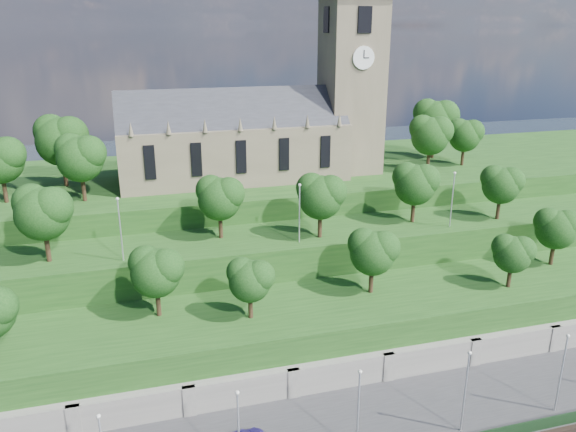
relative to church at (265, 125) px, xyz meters
name	(u,v)px	position (x,y,z in m)	size (l,w,h in m)	color
promenade	(361,430)	(-0.79, -39.98, -21.52)	(160.00, 12.00, 2.00)	#2D2D30
retaining_wall	(339,379)	(-0.79, -34.01, -20.02)	(160.00, 2.10, 5.00)	slate
embankment_lower	(320,336)	(-0.79, -27.98, -18.52)	(160.00, 12.00, 8.00)	#1A3F15
embankment_upper	(292,278)	(-0.79, -16.98, -16.52)	(160.00, 10.00, 12.00)	#1A3F15
hilltop	(255,215)	(-0.79, 4.02, -15.02)	(160.00, 32.00, 15.00)	#1A3F15
church	(265,125)	(0.00, 0.00, 0.00)	(38.60, 12.35, 27.60)	brown
trees_lower	(318,261)	(-1.12, -27.72, -9.69)	(67.76, 8.91, 7.51)	black
trees_upper	(289,194)	(-1.41, -17.77, -5.15)	(61.20, 8.21, 8.56)	black
trees_hilltop	(254,136)	(-1.85, -0.91, -1.34)	(72.55, 16.19, 9.95)	black
lamp_posts_promenade	(358,406)	(-2.79, -43.48, -15.85)	(60.36, 0.36, 8.13)	#B2B2B7
lamp_posts_upper	(299,208)	(-0.79, -19.98, -6.33)	(40.36, 0.36, 7.19)	#B2B2B7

